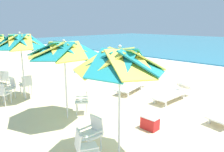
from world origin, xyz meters
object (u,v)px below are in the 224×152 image
(beach_umbrella_0, at_px, (120,62))
(beach_umbrella_1, at_px, (64,50))
(plastic_chair_2, at_px, (84,100))
(sun_lounger_2, at_px, (132,85))
(plastic_chair_1, at_px, (84,147))
(cooler_box, at_px, (150,122))
(plastic_chair_0, at_px, (93,132))
(plastic_chair_3, at_px, (2,93))
(plastic_chair_4, at_px, (26,84))
(beach_umbrella_2, at_px, (20,42))
(plastic_chair_5, at_px, (10,86))
(plastic_chair_6, at_px, (6,78))
(sun_lounger_1, at_px, (172,93))

(beach_umbrella_0, distance_m, beach_umbrella_1, 2.65)
(plastic_chair_2, bearing_deg, beach_umbrella_1, -96.45)
(beach_umbrella_1, distance_m, sun_lounger_2, 4.31)
(plastic_chair_1, relative_size, cooler_box, 1.73)
(plastic_chair_0, bearing_deg, plastic_chair_3, -175.66)
(plastic_chair_3, bearing_deg, beach_umbrella_0, 7.07)
(beach_umbrella_1, xyz_separation_m, sun_lounger_2, (-0.41, 3.82, -1.95))
(plastic_chair_3, bearing_deg, beach_umbrella_1, 20.39)
(beach_umbrella_1, bearing_deg, plastic_chair_3, -159.61)
(plastic_chair_2, xyz_separation_m, plastic_chair_4, (-3.39, -0.45, 0.00))
(beach_umbrella_0, height_order, beach_umbrella_1, beach_umbrella_0)
(beach_umbrella_2, bearing_deg, plastic_chair_5, -145.88)
(plastic_chair_0, bearing_deg, plastic_chair_1, -55.24)
(plastic_chair_4, height_order, plastic_chair_6, same)
(plastic_chair_2, bearing_deg, plastic_chair_0, -33.35)
(sun_lounger_1, relative_size, cooler_box, 4.34)
(beach_umbrella_0, relative_size, cooler_box, 5.20)
(plastic_chair_0, xyz_separation_m, sun_lounger_1, (-0.52, 4.69, -0.22))
(plastic_chair_1, xyz_separation_m, plastic_chair_6, (-7.37, 1.20, 0.00))
(beach_umbrella_2, distance_m, sun_lounger_1, 6.34)
(plastic_chair_2, distance_m, sun_lounger_2, 3.23)
(beach_umbrella_2, xyz_separation_m, sun_lounger_1, (4.36, 4.13, -2.03))
(beach_umbrella_1, bearing_deg, sun_lounger_2, 96.19)
(sun_lounger_1, bearing_deg, sun_lounger_2, -173.83)
(beach_umbrella_2, bearing_deg, plastic_chair_3, -84.25)
(plastic_chair_1, distance_m, plastic_chair_4, 5.92)
(beach_umbrella_2, height_order, plastic_chair_5, beach_umbrella_2)
(plastic_chair_1, height_order, sun_lounger_2, plastic_chair_1)
(beach_umbrella_1, xyz_separation_m, sun_lounger_1, (1.52, 4.03, -1.95))
(sun_lounger_1, bearing_deg, beach_umbrella_1, -110.70)
(beach_umbrella_0, relative_size, sun_lounger_2, 1.17)
(plastic_chair_3, distance_m, sun_lounger_1, 6.62)
(plastic_chair_1, xyz_separation_m, sun_lounger_2, (-2.85, 5.04, -0.22))
(beach_umbrella_0, distance_m, plastic_chair_0, 1.85)
(plastic_chair_3, bearing_deg, beach_umbrella_2, 95.75)
(plastic_chair_3, bearing_deg, plastic_chair_2, 30.45)
(plastic_chair_6, relative_size, sun_lounger_1, 0.40)
(plastic_chair_2, bearing_deg, plastic_chair_4, -172.36)
(plastic_chair_3, bearing_deg, plastic_chair_4, 115.32)
(plastic_chair_0, bearing_deg, beach_umbrella_0, 27.25)
(plastic_chair_2, bearing_deg, beach_umbrella_2, -165.69)
(plastic_chair_1, xyz_separation_m, plastic_chair_2, (-2.36, 1.86, 0.00))
(plastic_chair_3, bearing_deg, sun_lounger_2, 64.26)
(plastic_chair_4, bearing_deg, plastic_chair_5, -96.19)
(beach_umbrella_0, height_order, plastic_chair_0, beach_umbrella_0)
(beach_umbrella_1, height_order, sun_lounger_1, beach_umbrella_1)
(plastic_chair_1, relative_size, plastic_chair_6, 1.00)
(beach_umbrella_0, bearing_deg, beach_umbrella_2, 177.40)
(beach_umbrella_2, distance_m, plastic_chair_3, 2.04)
(beach_umbrella_0, distance_m, sun_lounger_1, 4.92)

